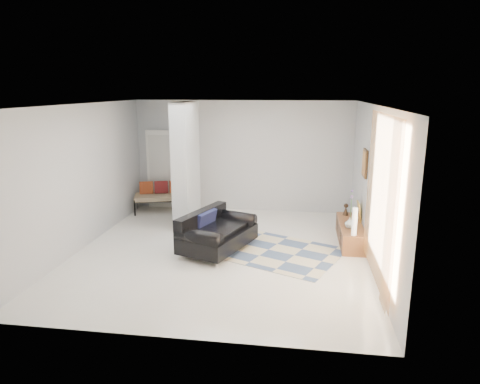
# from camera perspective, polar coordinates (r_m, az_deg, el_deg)

# --- Properties ---
(floor) EXTENTS (6.00, 6.00, 0.00)m
(floor) POSITION_cam_1_polar(r_m,az_deg,el_deg) (8.38, -2.48, -7.93)
(floor) COLOR silver
(floor) RESTS_ON ground
(ceiling) EXTENTS (6.00, 6.00, 0.00)m
(ceiling) POSITION_cam_1_polar(r_m,az_deg,el_deg) (7.80, -2.70, 11.57)
(ceiling) COLOR white
(ceiling) RESTS_ON wall_back
(wall_back) EXTENTS (6.00, 0.00, 6.00)m
(wall_back) POSITION_cam_1_polar(r_m,az_deg,el_deg) (10.89, 0.35, 4.76)
(wall_back) COLOR #BABCBF
(wall_back) RESTS_ON ground
(wall_front) EXTENTS (6.00, 0.00, 6.00)m
(wall_front) POSITION_cam_1_polar(r_m,az_deg,el_deg) (5.16, -8.79, -5.51)
(wall_front) COLOR #BABCBF
(wall_front) RESTS_ON ground
(wall_left) EXTENTS (0.00, 6.00, 6.00)m
(wall_left) POSITION_cam_1_polar(r_m,az_deg,el_deg) (8.90, -20.27, 1.91)
(wall_left) COLOR #BABCBF
(wall_left) RESTS_ON ground
(wall_right) EXTENTS (0.00, 6.00, 6.00)m
(wall_right) POSITION_cam_1_polar(r_m,az_deg,el_deg) (7.95, 17.29, 0.81)
(wall_right) COLOR #BABCBF
(wall_right) RESTS_ON ground
(partition_column) EXTENTS (0.35, 1.20, 2.80)m
(partition_column) POSITION_cam_1_polar(r_m,az_deg,el_deg) (9.75, -7.21, 3.61)
(partition_column) COLOR #B6BCBE
(partition_column) RESTS_ON floor
(hallway_door) EXTENTS (0.85, 0.06, 2.04)m
(hallway_door) POSITION_cam_1_polar(r_m,az_deg,el_deg) (11.39, -10.22, 3.00)
(hallway_door) COLOR white
(hallway_door) RESTS_ON floor
(curtain) EXTENTS (0.00, 2.55, 2.55)m
(curtain) POSITION_cam_1_polar(r_m,az_deg,el_deg) (6.82, 18.11, -0.88)
(curtain) COLOR #EE963E
(curtain) RESTS_ON wall_right
(wall_art) EXTENTS (0.04, 0.45, 0.55)m
(wall_art) POSITION_cam_1_polar(r_m,az_deg,el_deg) (8.77, 16.33, 3.70)
(wall_art) COLOR #38220F
(wall_art) RESTS_ON wall_right
(media_console) EXTENTS (0.45, 1.66, 0.80)m
(media_console) POSITION_cam_1_polar(r_m,az_deg,el_deg) (9.09, 14.47, -5.24)
(media_console) COLOR brown
(media_console) RESTS_ON floor
(loveseat) EXTENTS (1.44, 1.84, 0.76)m
(loveseat) POSITION_cam_1_polar(r_m,az_deg,el_deg) (8.36, -3.32, -5.42)
(loveseat) COLOR silver
(loveseat) RESTS_ON floor
(daybed) EXTENTS (1.76, 1.15, 0.77)m
(daybed) POSITION_cam_1_polar(r_m,az_deg,el_deg) (11.15, -9.83, -0.37)
(daybed) COLOR black
(daybed) RESTS_ON floor
(area_rug) EXTENTS (3.16, 2.70, 0.01)m
(area_rug) POSITION_cam_1_polar(r_m,az_deg,el_deg) (8.46, 3.83, -7.71)
(area_rug) COLOR beige
(area_rug) RESTS_ON floor
(cylinder_lamp) EXTENTS (0.10, 0.10, 0.53)m
(cylinder_lamp) POSITION_cam_1_polar(r_m,az_deg,el_deg) (8.27, 15.03, -3.83)
(cylinder_lamp) COLOR beige
(cylinder_lamp) RESTS_ON media_console
(bronze_figurine) EXTENTS (0.13, 0.13, 0.26)m
(bronze_figurine) POSITION_cam_1_polar(r_m,az_deg,el_deg) (9.55, 13.93, -2.27)
(bronze_figurine) COLOR #312115
(bronze_figurine) RESTS_ON media_console
(vase) EXTENTS (0.23, 0.23, 0.21)m
(vase) POSITION_cam_1_polar(r_m,az_deg,el_deg) (8.71, 14.46, -3.99)
(vase) COLOR silver
(vase) RESTS_ON media_console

